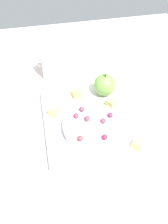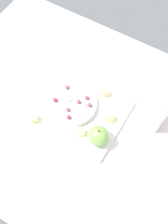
{
  "view_description": "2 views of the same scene",
  "coord_description": "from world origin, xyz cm",
  "px_view_note": "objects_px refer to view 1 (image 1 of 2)",
  "views": [
    {
      "loc": [
        -66.45,
        14.78,
        88.54
      ],
      "look_at": [
        1.17,
        3.2,
        10.75
      ],
      "focal_mm": 52.38,
      "sensor_mm": 36.0,
      "label": 1
    },
    {
      "loc": [
        28.31,
        -42.79,
        105.45
      ],
      "look_at": [
        3.12,
        -0.4,
        10.72
      ],
      "focal_mm": 46.0,
      "sensor_mm": 36.0,
      "label": 2
    }
  ],
  "objects_px": {
    "grape_0": "(87,119)",
    "grape_3": "(103,121)",
    "platter": "(89,122)",
    "grape_1": "(110,115)",
    "cheese_cube_0": "(77,94)",
    "apple_whole": "(105,85)",
    "grape_5": "(76,116)",
    "apple_slice_0": "(92,133)",
    "cracker_1": "(125,115)",
    "apple_slice_1": "(94,111)",
    "serving_dish": "(92,126)",
    "grape_6": "(80,138)",
    "cracker_0": "(53,101)",
    "cracker_2": "(63,158)",
    "cup": "(53,66)",
    "cheese_cube_2": "(138,145)",
    "grape_2": "(105,137)",
    "cheese_cube_3": "(54,112)",
    "grape_4": "(82,109)"
  },
  "relations": [
    {
      "from": "grape_3",
      "to": "apple_slice_0",
      "type": "distance_m",
      "value": 0.06
    },
    {
      "from": "cracker_1",
      "to": "apple_slice_0",
      "type": "relative_size",
      "value": 0.9
    },
    {
      "from": "cracker_0",
      "to": "apple_slice_1",
      "type": "relative_size",
      "value": 0.9
    },
    {
      "from": "apple_slice_1",
      "to": "apple_whole",
      "type": "bearing_deg",
      "value": -28.51
    },
    {
      "from": "cracker_0",
      "to": "cup",
      "type": "distance_m",
      "value": 0.15
    },
    {
      "from": "serving_dish",
      "to": "grape_4",
      "type": "bearing_deg",
      "value": 19.44
    },
    {
      "from": "serving_dish",
      "to": "grape_1",
      "type": "xyz_separation_m",
      "value": [
        0.02,
        -0.06,
        0.02
      ]
    },
    {
      "from": "apple_slice_0",
      "to": "apple_slice_1",
      "type": "xyz_separation_m",
      "value": [
        0.08,
        -0.02,
        0.0
      ]
    },
    {
      "from": "grape_3",
      "to": "apple_whole",
      "type": "bearing_deg",
      "value": -13.79
    },
    {
      "from": "grape_2",
      "to": "cheese_cube_2",
      "type": "bearing_deg",
      "value": -106.85
    },
    {
      "from": "cracker_1",
      "to": "cheese_cube_2",
      "type": "bearing_deg",
      "value": -177.98
    },
    {
      "from": "apple_whole",
      "to": "grape_5",
      "type": "height_order",
      "value": "apple_whole"
    },
    {
      "from": "cheese_cube_2",
      "to": "cracker_0",
      "type": "bearing_deg",
      "value": 44.64
    },
    {
      "from": "cracker_2",
      "to": "grape_4",
      "type": "xyz_separation_m",
      "value": [
        0.15,
        -0.08,
        0.03
      ]
    },
    {
      "from": "grape_3",
      "to": "apple_slice_1",
      "type": "bearing_deg",
      "value": 22.23
    },
    {
      "from": "apple_slice_1",
      "to": "cracker_0",
      "type": "bearing_deg",
      "value": 52.76
    },
    {
      "from": "cheese_cube_2",
      "to": "grape_6",
      "type": "height_order",
      "value": "grape_6"
    },
    {
      "from": "grape_0",
      "to": "grape_3",
      "type": "bearing_deg",
      "value": -109.27
    },
    {
      "from": "apple_whole",
      "to": "apple_slice_0",
      "type": "distance_m",
      "value": 0.21
    },
    {
      "from": "serving_dish",
      "to": "grape_4",
      "type": "height_order",
      "value": "grape_4"
    },
    {
      "from": "cracker_2",
      "to": "apple_slice_0",
      "type": "height_order",
      "value": "apple_slice_0"
    },
    {
      "from": "cracker_2",
      "to": "cup",
      "type": "height_order",
      "value": "cup"
    },
    {
      "from": "apple_whole",
      "to": "grape_0",
      "type": "relative_size",
      "value": 4.18
    },
    {
      "from": "grape_1",
      "to": "apple_slice_0",
      "type": "distance_m",
      "value": 0.09
    },
    {
      "from": "cracker_1",
      "to": "grape_5",
      "type": "relative_size",
      "value": 2.51
    },
    {
      "from": "serving_dish",
      "to": "cheese_cube_3",
      "type": "bearing_deg",
      "value": 54.16
    },
    {
      "from": "cheese_cube_2",
      "to": "grape_1",
      "type": "distance_m",
      "value": 0.13
    },
    {
      "from": "apple_whole",
      "to": "grape_2",
      "type": "xyz_separation_m",
      "value": [
        -0.22,
        0.05,
        -0.0
      ]
    },
    {
      "from": "cheese_cube_2",
      "to": "cracker_1",
      "type": "height_order",
      "value": "cheese_cube_2"
    },
    {
      "from": "cheese_cube_3",
      "to": "platter",
      "type": "bearing_deg",
      "value": -110.79
    },
    {
      "from": "serving_dish",
      "to": "cheese_cube_2",
      "type": "xyz_separation_m",
      "value": [
        -0.09,
        -0.13,
        0.0
      ]
    },
    {
      "from": "apple_whole",
      "to": "cracker_1",
      "type": "relative_size",
      "value": 1.67
    },
    {
      "from": "serving_dish",
      "to": "grape_6",
      "type": "relative_size",
      "value": 9.92
    },
    {
      "from": "apple_whole",
      "to": "grape_1",
      "type": "bearing_deg",
      "value": 175.28
    },
    {
      "from": "cheese_cube_0",
      "to": "grape_0",
      "type": "bearing_deg",
      "value": -175.12
    },
    {
      "from": "grape_0",
      "to": "cup",
      "type": "bearing_deg",
      "value": 16.34
    },
    {
      "from": "apple_slice_0",
      "to": "apple_slice_1",
      "type": "distance_m",
      "value": 0.09
    },
    {
      "from": "cheese_cube_0",
      "to": "grape_0",
      "type": "distance_m",
      "value": 0.14
    },
    {
      "from": "platter",
      "to": "grape_0",
      "type": "height_order",
      "value": "grape_0"
    },
    {
      "from": "platter",
      "to": "apple_whole",
      "type": "distance_m",
      "value": 0.14
    },
    {
      "from": "platter",
      "to": "grape_6",
      "type": "bearing_deg",
      "value": 154.19
    },
    {
      "from": "grape_2",
      "to": "cup",
      "type": "relative_size",
      "value": 0.18
    },
    {
      "from": "cracker_1",
      "to": "cracker_2",
      "type": "bearing_deg",
      "value": 120.51
    },
    {
      "from": "grape_5",
      "to": "cheese_cube_0",
      "type": "bearing_deg",
      "value": -9.99
    },
    {
      "from": "platter",
      "to": "apple_slice_1",
      "type": "bearing_deg",
      "value": -62.85
    },
    {
      "from": "cheese_cube_3",
      "to": "grape_3",
      "type": "xyz_separation_m",
      "value": [
        -0.08,
        -0.15,
        0.02
      ]
    },
    {
      "from": "apple_slice_1",
      "to": "cup",
      "type": "relative_size",
      "value": 0.5
    },
    {
      "from": "grape_3",
      "to": "grape_5",
      "type": "xyz_separation_m",
      "value": [
        0.04,
        0.08,
        0.0
      ]
    },
    {
      "from": "platter",
      "to": "grape_1",
      "type": "distance_m",
      "value": 0.08
    },
    {
      "from": "cracker_1",
      "to": "serving_dish",
      "type": "bearing_deg",
      "value": 107.75
    }
  ]
}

